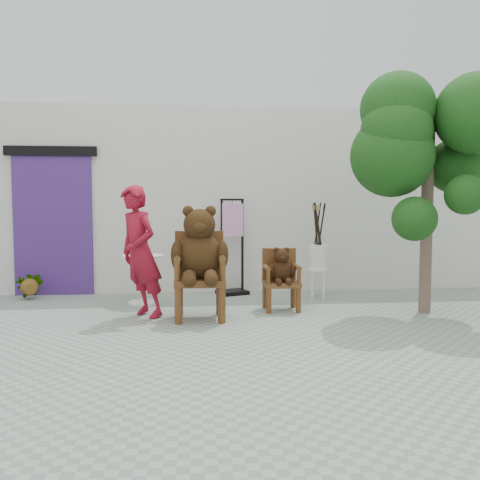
% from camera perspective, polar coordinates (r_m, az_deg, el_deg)
% --- Properties ---
extents(ground_plane, '(60.00, 60.00, 0.00)m').
position_cam_1_polar(ground_plane, '(5.85, 2.94, -10.14)').
color(ground_plane, gray).
rests_on(ground_plane, ground).
extents(back_wall, '(9.00, 1.00, 3.00)m').
position_cam_1_polar(back_wall, '(8.75, 0.05, 4.52)').
color(back_wall, silver).
rests_on(back_wall, ground).
extents(doorway, '(1.40, 0.11, 2.33)m').
position_cam_1_polar(doorway, '(8.48, -20.24, 2.01)').
color(doorway, '#44246D').
rests_on(doorway, ground).
extents(chair_big, '(0.70, 0.74, 1.42)m').
position_cam_1_polar(chair_big, '(6.30, -4.56, -1.81)').
color(chair_big, '#49280F').
rests_on(chair_big, ground).
extents(chair_small, '(0.47, 0.46, 0.86)m').
position_cam_1_polar(chair_small, '(6.87, 4.63, -3.69)').
color(chair_small, '#49280F').
rests_on(chair_small, ground).
extents(person, '(0.70, 0.72, 1.66)m').
position_cam_1_polar(person, '(6.46, -11.08, -1.38)').
color(person, maroon).
rests_on(person, ground).
extents(cafe_table, '(0.60, 0.60, 0.70)m').
position_cam_1_polar(cafe_table, '(7.43, -10.81, -3.68)').
color(cafe_table, white).
rests_on(cafe_table, ground).
extents(display_stand, '(0.55, 0.49, 1.51)m').
position_cam_1_polar(display_stand, '(8.03, -0.87, -1.99)').
color(display_stand, black).
rests_on(display_stand, ground).
extents(stool_bucket, '(0.32, 0.32, 1.45)m').
position_cam_1_polar(stool_bucket, '(7.79, 8.79, -1.80)').
color(stool_bucket, white).
rests_on(stool_bucket, ground).
extents(tree, '(1.93, 1.67, 3.08)m').
position_cam_1_polar(tree, '(6.88, 19.78, 10.80)').
color(tree, brown).
rests_on(tree, ground).
extents(potted_plant, '(0.49, 0.46, 0.44)m').
position_cam_1_polar(potted_plant, '(8.35, -22.47, -4.60)').
color(potted_plant, black).
rests_on(potted_plant, ground).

